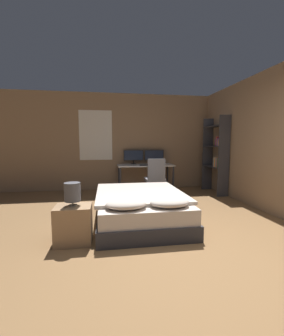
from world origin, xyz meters
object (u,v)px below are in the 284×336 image
Objects in this scene: monitor_right at (154,156)px; keyboard at (147,165)px; bookshelf at (217,153)px; bed at (140,207)px; office_chair at (155,182)px; nightstand at (74,224)px; monitor_left at (133,156)px; bedside_lamp at (72,192)px; desk at (145,168)px; computer_mouse at (157,165)px.

monitor_right reaches higher than keyboard.
bookshelf is (1.47, -0.86, 0.10)m from monitor_right.
bed is 1.73m from office_chair.
nightstand is 0.91× the size of monitor_left.
bookshelf reaches higher than bedside_lamp.
nightstand is 3.84m from monitor_right.
nightstand is 1.61× the size of bedside_lamp.
bed is 6.30× the size of bedside_lamp.
desk is (1.50, 3.07, -0.04)m from bedside_lamp.
keyboard is at bearing 62.02° from nightstand.
monitor_left is 0.58× the size of office_chair.
monitor_right is 0.58× the size of office_chair.
monitor_left is 0.60m from monitor_right.
monitor_right reaches higher than desk.
bedside_lamp reaches higher than desk.
office_chair is at bearing 54.85° from bedside_lamp.
bookshelf reaches higher than monitor_left.
desk is 1.59× the size of office_chair.
bedside_lamp is at bearing -117.98° from keyboard.
bookshelf reaches higher than desk.
office_chair reaches higher than nightstand.
computer_mouse is 1.57m from bookshelf.
keyboard is 5.53× the size of computer_mouse.
computer_mouse is at bearing 57.73° from nightstand.
bookshelf is at bearing -22.63° from monitor_left.
computer_mouse reaches higher than keyboard.
desk is 2.76× the size of monitor_left.
monitor_left reaches higher than desk.
monitor_right is 7.89× the size of computer_mouse.
desk is at bearing 63.89° from nightstand.
bed is 27.89× the size of computer_mouse.
monitor_right reaches higher than computer_mouse.
bedside_lamp is 3.42m from desk.
keyboard is at bearing 100.13° from office_chair.
computer_mouse is 0.07× the size of office_chair.
desk reaches higher than bed.
desk is (0.51, 2.40, 0.40)m from bed.
bedside_lamp is (-0.00, 0.00, 0.43)m from nightstand.
office_chair is (-0.20, -1.03, -0.57)m from monitor_right.
desk is 0.50m from monitor_right.
bed is at bearing -106.94° from monitor_right.
bed is 3.53× the size of monitor_right.
monitor_right is at bearing 88.07° from computer_mouse.
bed is at bearing -101.89° from desk.
monitor_left is 2.25m from bookshelf.
bed is 1.28× the size of desk.
monitor_left reaches higher than office_chair.
monitor_right is 0.52m from computer_mouse.
nightstand is at bearing -125.15° from office_chair.
bedside_lamp is (-1.00, -0.66, 0.43)m from bed.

